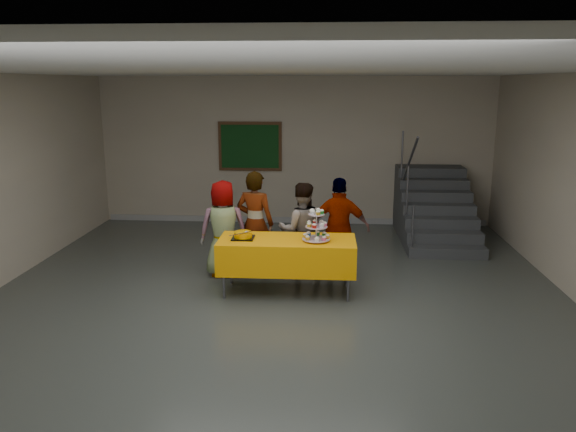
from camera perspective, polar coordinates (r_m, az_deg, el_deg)
name	(u,v)px	position (r m, az deg, el deg)	size (l,w,h in m)	color
room_shell	(271,148)	(6.54, -1.76, 6.96)	(10.00, 10.04, 3.02)	#4C514C
bake_table	(287,254)	(7.77, -0.10, -3.89)	(1.88, 0.78, 0.77)	#595960
cupcake_stand	(316,228)	(7.59, 2.90, -1.23)	(0.38, 0.38, 0.44)	silver
bear_cake	(243,234)	(7.75, -4.58, -1.87)	(0.32, 0.36, 0.12)	black
schoolchild_a	(223,228)	(8.49, -6.57, -1.26)	(0.71, 0.46, 1.46)	slate
schoolchild_b	(255,223)	(8.48, -3.36, -0.74)	(0.58, 0.38, 1.60)	slate
schoolchild_c	(301,230)	(8.40, 1.37, -1.41)	(0.70, 0.54, 1.44)	slate
schoolchild_d	(340,228)	(8.35, 5.27, -1.26)	(0.89, 0.37, 1.52)	slate
staircase	(433,211)	(11.04, 14.52, 0.50)	(1.30, 2.40, 2.04)	#424447
noticeboard	(250,146)	(11.59, -3.88, 7.07)	(1.30, 0.05, 1.00)	#472B16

